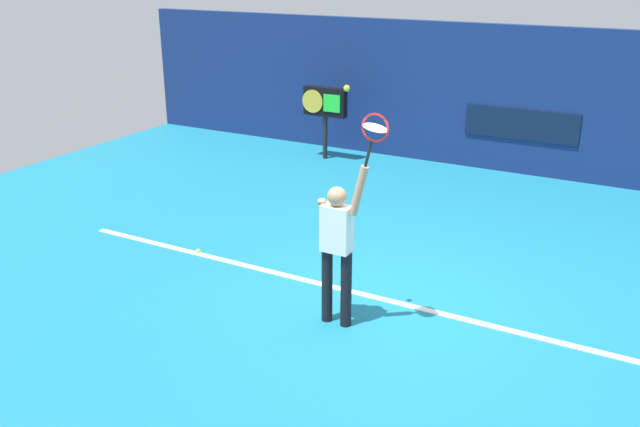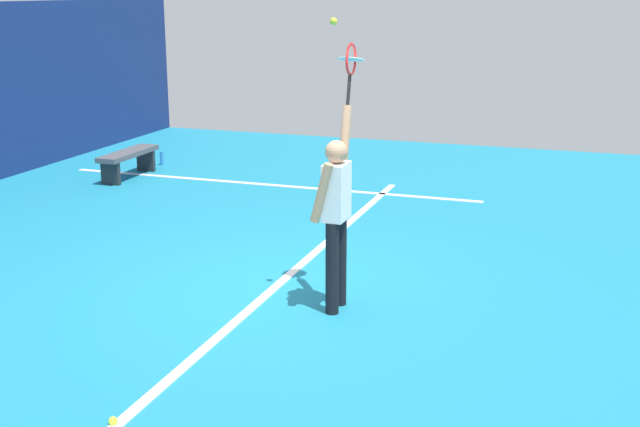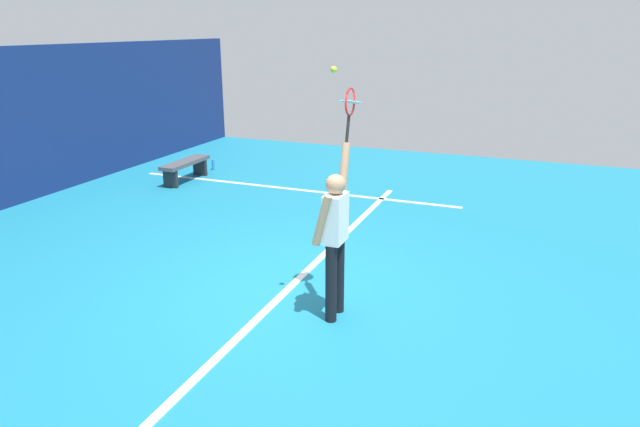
{
  "view_description": "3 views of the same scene",
  "coord_description": "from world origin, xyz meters",
  "px_view_note": "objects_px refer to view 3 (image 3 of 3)",
  "views": [
    {
      "loc": [
        2.95,
        -7.17,
        4.08
      ],
      "look_at": [
        -0.61,
        -0.72,
        1.33
      ],
      "focal_mm": 38.81,
      "sensor_mm": 36.0,
      "label": 1
    },
    {
      "loc": [
        -7.73,
        -3.12,
        3.07
      ],
      "look_at": [
        -0.67,
        -0.68,
        1.05
      ],
      "focal_mm": 46.81,
      "sensor_mm": 36.0,
      "label": 2
    },
    {
      "loc": [
        -5.97,
        -2.8,
        3.2
      ],
      "look_at": [
        -0.54,
        -0.63,
        1.28
      ],
      "focal_mm": 32.17,
      "sensor_mm": 36.0,
      "label": 3
    }
  ],
  "objects_px": {
    "court_bench": "(185,166)",
    "tennis_player": "(335,234)",
    "tennis_ball": "(334,69)",
    "water_bottle": "(213,165)",
    "tennis_racket": "(350,105)"
  },
  "relations": [
    {
      "from": "court_bench",
      "to": "tennis_player",
      "type": "bearing_deg",
      "value": -131.41
    },
    {
      "from": "tennis_ball",
      "to": "court_bench",
      "type": "distance_m",
      "value": 7.15
    },
    {
      "from": "court_bench",
      "to": "water_bottle",
      "type": "distance_m",
      "value": 1.12
    },
    {
      "from": "tennis_player",
      "to": "tennis_racket",
      "type": "distance_m",
      "value": 1.43
    },
    {
      "from": "tennis_ball",
      "to": "water_bottle",
      "type": "relative_size",
      "value": 0.28
    },
    {
      "from": "tennis_ball",
      "to": "tennis_racket",
      "type": "bearing_deg",
      "value": -9.44
    },
    {
      "from": "tennis_racket",
      "to": "court_bench",
      "type": "xyz_separation_m",
      "value": [
        4.07,
        5.11,
        -2.04
      ]
    },
    {
      "from": "tennis_racket",
      "to": "tennis_ball",
      "type": "distance_m",
      "value": 0.54
    },
    {
      "from": "tennis_player",
      "to": "water_bottle",
      "type": "distance_m",
      "value": 7.63
    },
    {
      "from": "tennis_player",
      "to": "tennis_ball",
      "type": "xyz_separation_m",
      "value": [
        0.07,
        0.06,
        1.77
      ]
    },
    {
      "from": "tennis_racket",
      "to": "court_bench",
      "type": "relative_size",
      "value": 0.45
    },
    {
      "from": "tennis_racket",
      "to": "water_bottle",
      "type": "height_order",
      "value": "tennis_racket"
    },
    {
      "from": "tennis_player",
      "to": "water_bottle",
      "type": "xyz_separation_m",
      "value": [
        5.6,
        5.1,
        -0.89
      ]
    },
    {
      "from": "court_bench",
      "to": "water_bottle",
      "type": "relative_size",
      "value": 5.83
    },
    {
      "from": "tennis_racket",
      "to": "tennis_ball",
      "type": "bearing_deg",
      "value": 170.56
    }
  ]
}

